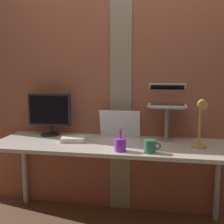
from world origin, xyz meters
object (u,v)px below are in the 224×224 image
at_px(desk_lamp, 201,118).
at_px(coffee_mug, 150,146).
at_px(monitor, 50,112).
at_px(laptop, 167,100).
at_px(pen_cup, 120,145).
at_px(whiteboard_panel, 120,124).

xyz_separation_m(desk_lamp, coffee_mug, (-0.37, -0.16, -0.19)).
bearing_deg(coffee_mug, desk_lamp, 23.76).
relative_size(monitor, laptop, 1.25).
bearing_deg(desk_lamp, coffee_mug, -156.24).
bearing_deg(pen_cup, coffee_mug, -0.03).
xyz_separation_m(monitor, laptop, (1.08, 0.07, 0.13)).
height_order(laptop, pen_cup, laptop).
height_order(whiteboard_panel, desk_lamp, desk_lamp).
xyz_separation_m(laptop, whiteboard_panel, (-0.42, -0.04, -0.23)).
xyz_separation_m(laptop, pen_cup, (-0.35, -0.48, -0.30)).
xyz_separation_m(laptop, desk_lamp, (0.25, -0.32, -0.11)).
relative_size(monitor, pen_cup, 2.28).
bearing_deg(monitor, laptop, 3.60).
bearing_deg(desk_lamp, pen_cup, -164.61).
bearing_deg(monitor, whiteboard_panel, 2.83).
height_order(desk_lamp, pen_cup, desk_lamp).
relative_size(laptop, whiteboard_panel, 0.90).
distance_m(monitor, coffee_mug, 1.06).
bearing_deg(laptop, desk_lamp, -51.48).
height_order(laptop, coffee_mug, laptop).
height_order(monitor, desk_lamp, same).
xyz_separation_m(pen_cup, coffee_mug, (0.22, -0.00, -0.00)).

